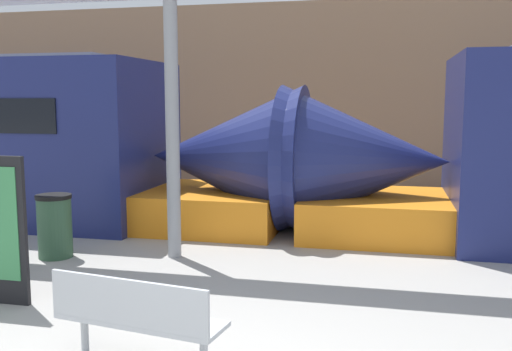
# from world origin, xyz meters

# --- Properties ---
(station_wall) EXTENTS (56.00, 0.20, 5.00)m
(station_wall) POSITION_xyz_m (0.00, 12.31, 2.50)
(station_wall) COLOR #937051
(station_wall) RESTS_ON ground_plane
(bench_near) EXTENTS (1.58, 0.68, 0.87)m
(bench_near) POSITION_xyz_m (-0.45, 1.04, 0.53)
(bench_near) COLOR #ADB2B7
(bench_near) RESTS_ON ground_plane
(trash_bin) EXTENTS (0.53, 0.53, 0.96)m
(trash_bin) POSITION_xyz_m (-3.23, 4.20, 0.48)
(trash_bin) COLOR #2D5138
(trash_bin) RESTS_ON ground_plane
(support_column_near) EXTENTS (0.20, 0.20, 3.86)m
(support_column_near) POSITION_xyz_m (-1.48, 4.63, 1.93)
(support_column_near) COLOR gray
(support_column_near) RESTS_ON ground_plane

